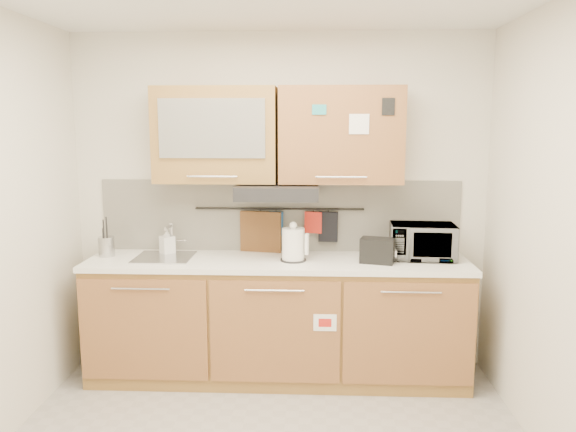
{
  "coord_description": "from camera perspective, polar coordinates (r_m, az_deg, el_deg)",
  "views": [
    {
      "loc": [
        0.26,
        -2.85,
        1.91
      ],
      "look_at": [
        0.09,
        1.05,
        1.27
      ],
      "focal_mm": 35.0,
      "sensor_mm": 36.0,
      "label": 1
    }
  ],
  "objects": [
    {
      "name": "base_cabinet",
      "position": [
        4.32,
        -1.07,
        -11.07
      ],
      "size": [
        2.8,
        0.64,
        0.88
      ],
      "color": "#A5793A",
      "rests_on": "floor"
    },
    {
      "name": "dark_pouch",
      "position": [
        4.36,
        4.1,
        -1.1
      ],
      "size": [
        0.15,
        0.06,
        0.23
      ],
      "primitive_type": "cube",
      "rotation": [
        0.0,
        0.0,
        -0.1
      ],
      "color": "black",
      "rests_on": "utensil_rail"
    },
    {
      "name": "soap_bottle",
      "position": [
        4.41,
        -12.18,
        -2.48
      ],
      "size": [
        0.13,
        0.13,
        0.21
      ],
      "primitive_type": "imported",
      "rotation": [
        0.0,
        0.0,
        0.71
      ],
      "color": "#999999",
      "rests_on": "countertop"
    },
    {
      "name": "kettle",
      "position": [
        4.1,
        0.56,
        -2.99
      ],
      "size": [
        0.22,
        0.21,
        0.29
      ],
      "rotation": [
        0.0,
        0.0,
        -0.31
      ],
      "color": "white",
      "rests_on": "countertop"
    },
    {
      "name": "microwave",
      "position": [
        4.28,
        13.51,
        -2.53
      ],
      "size": [
        0.48,
        0.34,
        0.26
      ],
      "primitive_type": "imported",
      "rotation": [
        0.0,
        0.0,
        -0.05
      ],
      "color": "#999999",
      "rests_on": "countertop"
    },
    {
      "name": "pot_holder",
      "position": [
        4.35,
        2.58,
        -0.66
      ],
      "size": [
        0.14,
        0.05,
        0.17
      ],
      "primitive_type": "cube",
      "rotation": [
        0.0,
        0.0,
        -0.22
      ],
      "color": "red",
      "rests_on": "utensil_rail"
    },
    {
      "name": "utensil_rail",
      "position": [
        4.35,
        -0.89,
        0.73
      ],
      "size": [
        1.3,
        0.02,
        0.02
      ],
      "primitive_type": "cylinder",
      "rotation": [
        0.0,
        1.57,
        0.0
      ],
      "color": "black",
      "rests_on": "backsplash"
    },
    {
      "name": "cutting_board",
      "position": [
        4.39,
        -2.8,
        -2.14
      ],
      "size": [
        0.32,
        0.08,
        0.4
      ],
      "primitive_type": "cube",
      "rotation": [
        0.0,
        0.0,
        -0.18
      ],
      "color": "brown",
      "rests_on": "utensil_rail"
    },
    {
      "name": "upper_cabinets",
      "position": [
        4.18,
        -1.08,
        8.23
      ],
      "size": [
        1.82,
        0.37,
        0.7
      ],
      "color": "#A5793A",
      "rests_on": "wall_back"
    },
    {
      "name": "utensil_crock",
      "position": [
        4.47,
        -17.96,
        -2.93
      ],
      "size": [
        0.15,
        0.15,
        0.3
      ],
      "rotation": [
        0.0,
        0.0,
        0.34
      ],
      "color": "#AAABAF",
      "rests_on": "countertop"
    },
    {
      "name": "toaster",
      "position": [
        4.1,
        9.07,
        -3.45
      ],
      "size": [
        0.27,
        0.2,
        0.18
      ],
      "rotation": [
        0.0,
        0.0,
        -0.26
      ],
      "color": "black",
      "rests_on": "countertop"
    },
    {
      "name": "countertop",
      "position": [
        4.17,
        -1.09,
        -4.7
      ],
      "size": [
        2.82,
        0.62,
        0.04
      ],
      "primitive_type": "cube",
      "color": "white",
      "rests_on": "base_cabinet"
    },
    {
      "name": "oven_mitt",
      "position": [
        4.36,
        -1.23,
        -0.74
      ],
      "size": [
        0.11,
        0.04,
        0.18
      ],
      "primitive_type": "cube",
      "rotation": [
        0.0,
        0.0,
        -0.14
      ],
      "color": "navy",
      "rests_on": "utensil_rail"
    },
    {
      "name": "range_hood",
      "position": [
        4.13,
        -1.06,
        2.51
      ],
      "size": [
        0.6,
        0.46,
        0.1
      ],
      "primitive_type": "cube",
      "color": "black",
      "rests_on": "upper_cabinets"
    },
    {
      "name": "backsplash",
      "position": [
        4.4,
        -0.86,
        0.03
      ],
      "size": [
        2.8,
        0.02,
        0.56
      ],
      "primitive_type": "cube",
      "color": "silver",
      "rests_on": "countertop"
    },
    {
      "name": "wall_back",
      "position": [
        4.4,
        -0.86,
        1.35
      ],
      "size": [
        3.2,
        0.0,
        3.2
      ],
      "primitive_type": "plane",
      "rotation": [
        1.57,
        0.0,
        0.0
      ],
      "color": "silver",
      "rests_on": "ground"
    },
    {
      "name": "sink",
      "position": [
        4.32,
        -12.42,
        -4.1
      ],
      "size": [
        0.42,
        0.4,
        0.26
      ],
      "color": "silver",
      "rests_on": "countertop"
    },
    {
      "name": "wall_right",
      "position": [
        3.21,
        27.25,
        -2.69
      ],
      "size": [
        0.0,
        3.0,
        3.0
      ],
      "primitive_type": "plane",
      "rotation": [
        1.57,
        0.0,
        -1.57
      ],
      "color": "silver",
      "rests_on": "ground"
    }
  ]
}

